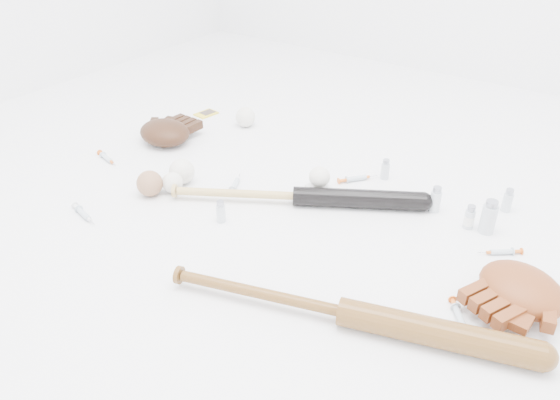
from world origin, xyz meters
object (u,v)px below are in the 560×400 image
Objects in this scene: bat_wood at (343,312)px; pedestal at (319,191)px; bat_dark at (296,196)px; glove_dark at (165,132)px.

pedestal is at bearing 110.42° from bat_wood.
pedestal is (0.03, 0.08, -0.01)m from bat_dark.
bat_dark is at bearing -111.36° from pedestal.
glove_dark is 3.68× the size of pedestal.
bat_wood reaches higher than bat_dark.
bat_wood is at bearing -74.83° from bat_dark.
bat_dark is 0.64m from glove_dark.
bat_dark is 3.39× the size of glove_dark.
pedestal is (-0.33, 0.44, -0.01)m from bat_wood.
bat_wood is 0.55m from pedestal.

